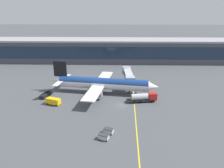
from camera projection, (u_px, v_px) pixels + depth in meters
ground_plane at (122, 106)px, 77.65m from camera, size 700.00×700.00×0.00m
apron_lead_in_line at (134, 103)px, 79.43m from camera, size 2.98×79.97×0.01m
terminal_building at (142, 51)px, 136.69m from camera, size 214.15×18.04×13.66m
main_airliner at (102, 83)px, 87.67m from camera, size 43.65×34.63×12.18m
jet_bridge at (128, 75)px, 95.00m from camera, size 4.78×18.20×6.70m
fuel_tanker at (144, 97)px, 80.16m from camera, size 11.04×4.00×3.25m
crew_van at (54, 101)px, 78.11m from camera, size 5.41×3.64×2.30m
belt_loader at (45, 94)px, 84.93m from camera, size 2.90×7.02×3.49m
baggage_cart_0 at (104, 137)px, 57.78m from camera, size 3.02×2.37×1.48m
baggage_cart_1 at (109, 131)px, 60.58m from camera, size 3.02×2.37×1.48m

